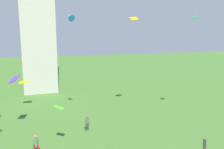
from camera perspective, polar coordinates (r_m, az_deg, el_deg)
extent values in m
cylinder|color=#2D3338|center=(26.28, -6.55, -13.10)|extent=(0.15, 0.15, 0.82)
cylinder|color=#2D3338|center=(26.56, -6.05, -12.84)|extent=(0.15, 0.15, 0.82)
cube|color=#51754C|center=(26.14, -6.33, -11.47)|extent=(0.51, 0.48, 0.65)
sphere|color=brown|center=(25.99, -6.35, -10.55)|extent=(0.24, 0.24, 0.24)
cylinder|color=red|center=(22.77, -18.19, -17.31)|extent=(0.15, 0.15, 0.80)
cylinder|color=red|center=(22.93, -19.03, -17.15)|extent=(0.15, 0.15, 0.80)
cube|color=#51754C|center=(22.54, -18.72, -15.59)|extent=(0.50, 0.44, 0.63)
sphere|color=#A37556|center=(22.36, -18.78, -14.58)|extent=(0.23, 0.23, 0.23)
cube|color=#2D3338|center=(22.53, 22.32, -15.81)|extent=(0.47, 0.50, 0.64)
sphere|color=brown|center=(22.35, 22.39, -14.79)|extent=(0.24, 0.24, 0.24)
cube|color=#5A2BED|center=(27.81, -23.44, -1.06)|extent=(1.23, 1.68, 0.89)
cube|color=#38E3D5|center=(31.45, 20.04, 13.32)|extent=(1.21, 1.22, 0.44)
cone|color=#2487E0|center=(30.01, -10.67, 14.20)|extent=(1.33, 1.70, 1.33)
cube|color=orange|center=(31.96, 5.59, 13.82)|extent=(1.31, 0.86, 0.64)
cube|color=gold|center=(36.31, -21.31, -1.76)|extent=(1.44, 1.14, 0.47)
cube|color=#4BF122|center=(22.46, -13.17, -8.10)|extent=(1.07, 1.02, 0.50)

